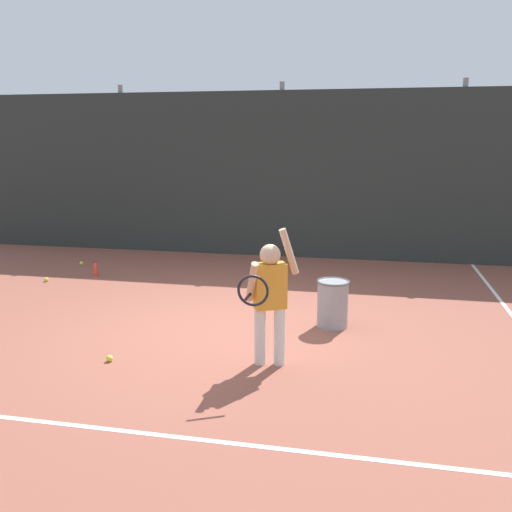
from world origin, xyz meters
name	(u,v)px	position (x,y,z in m)	size (l,w,h in m)	color
ground_plane	(224,328)	(0.00, 0.00, 0.00)	(20.00, 20.00, 0.00)	brown
court_line_baseline	(142,433)	(0.00, -2.40, 0.00)	(9.00, 0.05, 0.00)	white
back_fence_windscreen	(281,176)	(0.00, 4.09, 1.51)	(12.72, 0.08, 3.01)	#282D2B
fence_post_1	(124,169)	(-3.10, 4.15, 1.58)	(0.09, 0.09, 3.16)	slate
fence_post_2	(281,171)	(0.00, 4.15, 1.58)	(0.09, 0.09, 3.16)	slate
fence_post_3	(459,173)	(3.10, 4.15, 1.58)	(0.09, 0.09, 3.16)	slate
tennis_player	(269,294)	(0.71, -0.95, 0.73)	(0.51, 0.80, 1.35)	silver
ball_hopper	(333,303)	(1.24, 0.30, 0.29)	(0.38, 0.38, 0.56)	gray
water_bottle	(96,269)	(-2.66, 1.96, 0.11)	(0.07, 0.07, 0.22)	#D83F33
tennis_ball_0	(81,263)	(-3.28, 2.61, 0.03)	(0.07, 0.07, 0.07)	#CCE033
tennis_ball_1	(46,280)	(-3.24, 1.47, 0.03)	(0.07, 0.07, 0.07)	#CCE033
tennis_ball_2	(110,358)	(-0.86, -1.20, 0.03)	(0.07, 0.07, 0.07)	#CCE033
tennis_ball_3	(276,304)	(0.46, 0.96, 0.03)	(0.07, 0.07, 0.07)	#CCE033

